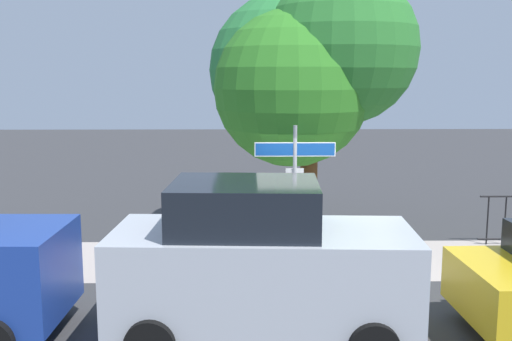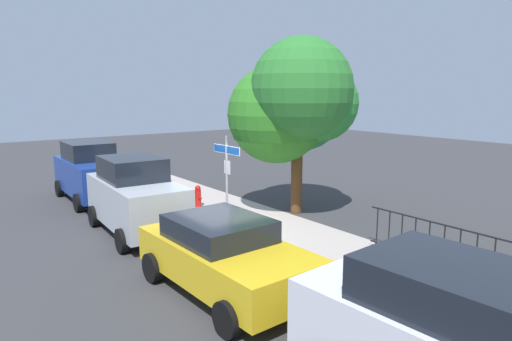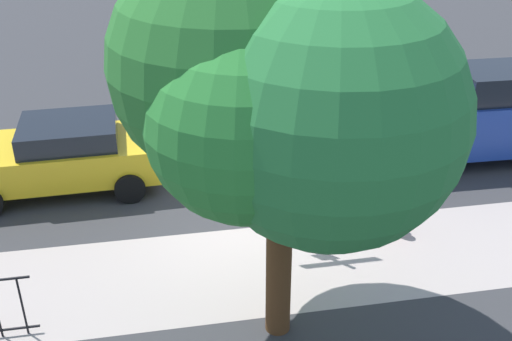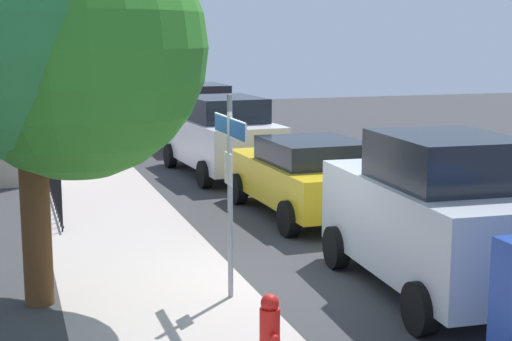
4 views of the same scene
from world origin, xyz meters
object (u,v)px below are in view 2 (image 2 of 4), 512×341
car_blue (91,172)px  car_yellow (225,254)px  shade_tree (296,102)px  car_silver (136,196)px  fire_hydrant (198,196)px  street_sign (227,164)px

car_blue → car_yellow: (9.60, -0.23, -0.28)m
shade_tree → car_silver: shade_tree is taller
shade_tree → fire_hydrant: 4.79m
street_sign → shade_tree: size_ratio=0.47×
street_sign → fire_hydrant: (-2.20, 0.20, -1.46)m
street_sign → fire_hydrant: 2.65m
shade_tree → fire_hydrant: size_ratio=7.36×
shade_tree → car_yellow: shade_tree is taller
street_sign → shade_tree: bearing=79.2°
car_blue → fire_hydrant: size_ratio=5.39×
street_sign → car_yellow: bearing=-33.8°
street_sign → car_yellow: size_ratio=0.65×
street_sign → car_yellow: (4.12, -2.75, -1.05)m
car_blue → car_yellow: size_ratio=1.00×
car_silver → fire_hydrant: 3.34m
shade_tree → car_silver: (-1.14, -5.10, -2.63)m
car_blue → car_silver: car_silver is taller
fire_hydrant → car_yellow: bearing=-25.0°
street_sign → car_silver: (-0.68, -2.69, -0.76)m
car_yellow → car_blue: bearing=177.0°
car_blue → street_sign: bearing=25.8°
shade_tree → fire_hydrant: (-2.66, -2.21, -3.32)m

